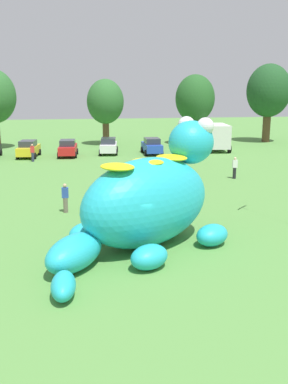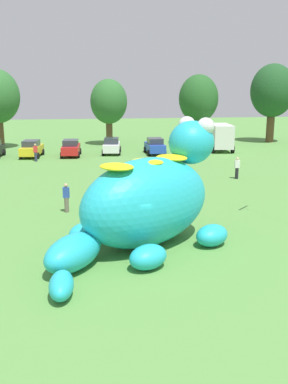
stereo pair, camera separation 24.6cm
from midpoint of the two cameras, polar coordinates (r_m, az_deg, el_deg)
name	(u,v)px [view 2 (the right image)]	position (r m, az deg, el deg)	size (l,w,h in m)	color
ground_plane	(119,253)	(19.59, -2.84, -7.91)	(160.00, 160.00, 0.00)	#568E42
giant_inflatable_creature	(147,201)	(20.06, 0.75, -1.13)	(8.91, 9.74, 5.68)	#23B2C6
car_yellow	(32,149)	(46.79, -14.13, 5.44)	(2.29, 4.27, 1.72)	yellow
car_red	(71,148)	(46.51, -9.26, 5.63)	(2.13, 4.19, 1.72)	red
car_white	(112,146)	(47.71, -4.04, 5.97)	(2.28, 4.26, 1.72)	white
car_blue	(155,146)	(47.38, 1.56, 5.95)	(1.96, 4.11, 1.72)	#2347B7
box_truck	(219,136)	(50.92, 9.79, 7.13)	(2.90, 6.58, 2.95)	silver
tree_mid_left	(109,102)	(54.76, -4.43, 11.48)	(4.46, 4.46, 7.92)	brown
tree_centre_left	(199,99)	(55.09, 7.17, 11.80)	(4.76, 4.76, 8.45)	brown
tree_centre	(273,91)	(59.42, 16.36, 12.35)	(5.53, 5.53, 9.81)	brown
spectator_near_inflatable	(36,153)	(43.93, -13.64, 4.95)	(0.38, 0.26, 1.71)	#2D334C
spectator_by_cars	(66,198)	(25.84, -9.71, -0.76)	(0.38, 0.26, 1.71)	#726656
spectator_wandering	(237,168)	(35.44, 12.09, 3.03)	(0.38, 0.26, 1.71)	black
spectator_far_side	(144,185)	(28.85, 0.24, 0.94)	(0.38, 0.26, 1.71)	#726656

